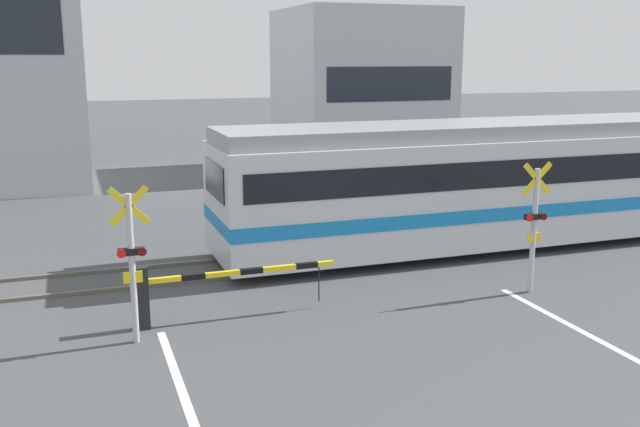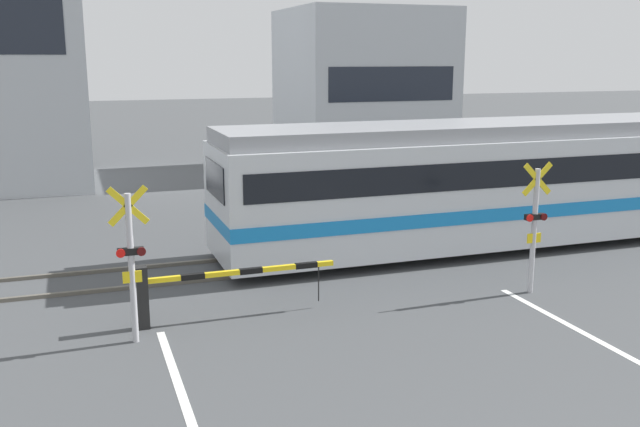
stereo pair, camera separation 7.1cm
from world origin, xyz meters
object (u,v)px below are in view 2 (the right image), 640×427
(commuter_train, at_px, (499,179))
(crossing_barrier_far, at_px, (363,203))
(crossing_barrier_near, at_px, (194,285))
(crossing_signal_left, at_px, (131,258))
(crossing_signal_right, at_px, (534,222))

(commuter_train, bearing_deg, crossing_barrier_far, 134.50)
(crossing_barrier_near, relative_size, crossing_signal_left, 1.36)
(crossing_signal_right, bearing_deg, crossing_barrier_near, 175.09)
(commuter_train, relative_size, crossing_signal_left, 5.42)
(crossing_barrier_far, relative_size, crossing_signal_right, 1.36)
(crossing_signal_left, relative_size, crossing_signal_right, 1.00)
(commuter_train, xyz_separation_m, crossing_barrier_near, (-8.48, -3.10, -0.99))
(commuter_train, relative_size, crossing_barrier_far, 3.97)
(crossing_barrier_far, bearing_deg, crossing_signal_left, -137.14)
(crossing_barrier_far, distance_m, crossing_signal_left, 9.47)
(crossing_barrier_far, height_order, crossing_signal_right, crossing_signal_right)
(crossing_signal_left, height_order, crossing_signal_right, same)
(crossing_barrier_near, distance_m, crossing_signal_left, 1.49)
(commuter_train, xyz_separation_m, crossing_signal_left, (-9.60, -3.69, -0.21))
(crossing_barrier_near, bearing_deg, crossing_signal_left, -152.09)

